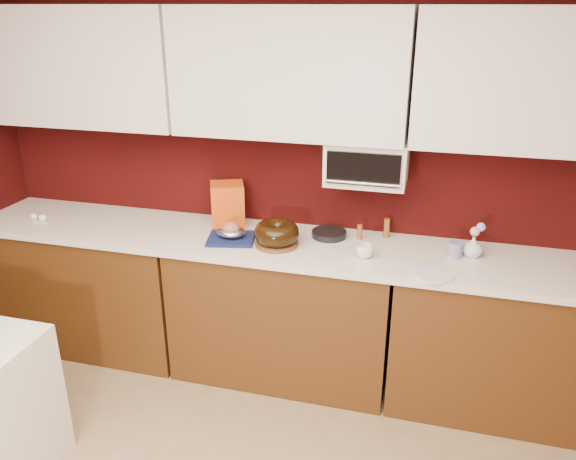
% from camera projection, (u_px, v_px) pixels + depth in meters
% --- Properties ---
extents(wall_back, '(4.00, 0.02, 2.50)m').
position_uv_depth(wall_back, '(296.00, 170.00, 3.45)').
color(wall_back, '#320806').
rests_on(wall_back, floor).
extents(base_cabinet_left, '(1.31, 0.58, 0.86)m').
position_uv_depth(base_cabinet_left, '(94.00, 285.00, 3.80)').
color(base_cabinet_left, '#4C2B0F').
rests_on(base_cabinet_left, floor).
extents(base_cabinet_center, '(1.31, 0.58, 0.86)m').
position_uv_depth(base_cabinet_center, '(283.00, 311.00, 3.48)').
color(base_cabinet_center, '#4C2B0F').
rests_on(base_cabinet_center, floor).
extents(base_cabinet_right, '(1.31, 0.58, 0.86)m').
position_uv_depth(base_cabinet_right, '(511.00, 342.00, 3.16)').
color(base_cabinet_right, '#4C2B0F').
rests_on(base_cabinet_right, floor).
extents(countertop, '(4.00, 0.62, 0.04)m').
position_uv_depth(countertop, '(283.00, 245.00, 3.32)').
color(countertop, silver).
rests_on(countertop, base_cabinet_center).
extents(upper_cabinet_left, '(1.31, 0.33, 0.70)m').
position_uv_depth(upper_cabinet_left, '(77.00, 66.00, 3.40)').
color(upper_cabinet_left, white).
rests_on(upper_cabinet_left, wall_back).
extents(upper_cabinet_center, '(1.31, 0.33, 0.70)m').
position_uv_depth(upper_cabinet_center, '(289.00, 73.00, 3.08)').
color(upper_cabinet_center, white).
rests_on(upper_cabinet_center, wall_back).
extents(upper_cabinet_right, '(1.31, 0.33, 0.70)m').
position_uv_depth(upper_cabinet_right, '(551.00, 81.00, 2.76)').
color(upper_cabinet_right, white).
rests_on(upper_cabinet_right, wall_back).
extents(toaster_oven, '(0.45, 0.30, 0.25)m').
position_uv_depth(toaster_oven, '(367.00, 162.00, 3.17)').
color(toaster_oven, white).
rests_on(toaster_oven, upper_cabinet_center).
extents(toaster_oven_door, '(0.40, 0.02, 0.18)m').
position_uv_depth(toaster_oven_door, '(363.00, 169.00, 3.03)').
color(toaster_oven_door, black).
rests_on(toaster_oven_door, toaster_oven).
extents(toaster_oven_handle, '(0.42, 0.02, 0.02)m').
position_uv_depth(toaster_oven_handle, '(362.00, 183.00, 3.04)').
color(toaster_oven_handle, silver).
rests_on(toaster_oven_handle, toaster_oven).
extents(cake_base, '(0.33, 0.33, 0.02)m').
position_uv_depth(cake_base, '(277.00, 244.00, 3.25)').
color(cake_base, brown).
rests_on(cake_base, countertop).
extents(bundt_cake, '(0.32, 0.32, 0.11)m').
position_uv_depth(bundt_cake, '(277.00, 233.00, 3.23)').
color(bundt_cake, black).
rests_on(bundt_cake, cake_base).
extents(navy_towel, '(0.31, 0.28, 0.02)m').
position_uv_depth(navy_towel, '(231.00, 239.00, 3.32)').
color(navy_towel, '#151E4E').
rests_on(navy_towel, countertop).
extents(foil_ham_nest, '(0.17, 0.15, 0.06)m').
position_uv_depth(foil_ham_nest, '(231.00, 232.00, 3.31)').
color(foil_ham_nest, silver).
rests_on(foil_ham_nest, navy_towel).
extents(roasted_ham, '(0.12, 0.11, 0.07)m').
position_uv_depth(roasted_ham, '(231.00, 228.00, 3.30)').
color(roasted_ham, '#B65E53').
rests_on(roasted_ham, foil_ham_nest).
extents(pandoro_box, '(0.26, 0.25, 0.27)m').
position_uv_depth(pandoro_box, '(228.00, 205.00, 3.50)').
color(pandoro_box, red).
rests_on(pandoro_box, countertop).
extents(dark_pan, '(0.26, 0.26, 0.04)m').
position_uv_depth(dark_pan, '(329.00, 234.00, 3.37)').
color(dark_pan, black).
rests_on(dark_pan, countertop).
extents(coffee_mug, '(0.11, 0.11, 0.09)m').
position_uv_depth(coffee_mug, '(365.00, 250.00, 3.09)').
color(coffee_mug, white).
rests_on(coffee_mug, countertop).
extents(blue_jar, '(0.08, 0.08, 0.09)m').
position_uv_depth(blue_jar, '(455.00, 250.00, 3.09)').
color(blue_jar, navy).
rests_on(blue_jar, countertop).
extents(flower_vase, '(0.12, 0.12, 0.13)m').
position_uv_depth(flower_vase, '(473.00, 245.00, 3.09)').
color(flower_vase, silver).
rests_on(flower_vase, countertop).
extents(flower_pink, '(0.05, 0.05, 0.05)m').
position_uv_depth(flower_pink, '(475.00, 232.00, 3.06)').
color(flower_pink, pink).
rests_on(flower_pink, flower_vase).
extents(flower_blue, '(0.05, 0.05, 0.05)m').
position_uv_depth(flower_blue, '(481.00, 227.00, 3.07)').
color(flower_blue, '#90AEE7').
rests_on(flower_blue, flower_vase).
extents(china_plate, '(0.26, 0.26, 0.01)m').
position_uv_depth(china_plate, '(434.00, 275.00, 2.90)').
color(china_plate, white).
rests_on(china_plate, countertop).
extents(amber_bottle, '(0.04, 0.04, 0.09)m').
position_uv_depth(amber_bottle, '(360.00, 232.00, 3.33)').
color(amber_bottle, brown).
rests_on(amber_bottle, countertop).
extents(egg_left, '(0.06, 0.05, 0.04)m').
position_uv_depth(egg_left, '(34.00, 216.00, 3.65)').
color(egg_left, white).
rests_on(egg_left, countertop).
extents(egg_right, '(0.06, 0.05, 0.04)m').
position_uv_depth(egg_right, '(43.00, 218.00, 3.61)').
color(egg_right, white).
rests_on(egg_right, countertop).
extents(amber_bottle_tall, '(0.05, 0.05, 0.12)m').
position_uv_depth(amber_bottle_tall, '(387.00, 228.00, 3.35)').
color(amber_bottle_tall, brown).
rests_on(amber_bottle_tall, countertop).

